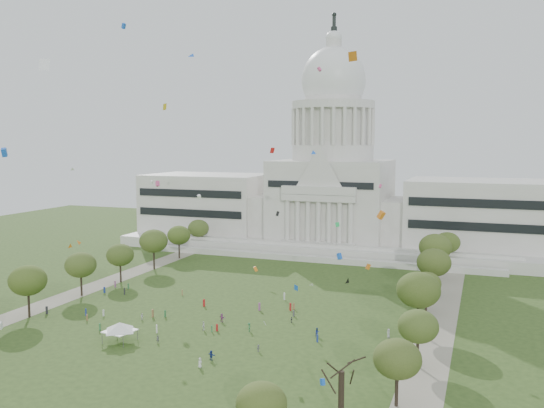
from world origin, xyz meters
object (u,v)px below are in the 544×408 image
(capitol, at_px, (332,191))
(person_0, at_px, (389,333))
(big_bare_tree, at_px, (342,367))
(event_tent, at_px, (120,326))

(capitol, bearing_deg, person_0, -69.11)
(big_bare_tree, xyz_separation_m, event_tent, (-51.56, 18.07, -5.34))
(capitol, xyz_separation_m, big_bare_tree, (38.00, -141.59, -13.62))
(event_tent, xyz_separation_m, person_0, (52.30, 22.03, -2.34))
(capitol, height_order, person_0, capitol)
(event_tent, height_order, person_0, event_tent)
(capitol, distance_m, person_0, 110.69)
(big_bare_tree, height_order, person_0, big_bare_tree)
(capitol, xyz_separation_m, event_tent, (-13.56, -123.52, -18.96))
(big_bare_tree, distance_m, event_tent, 54.90)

